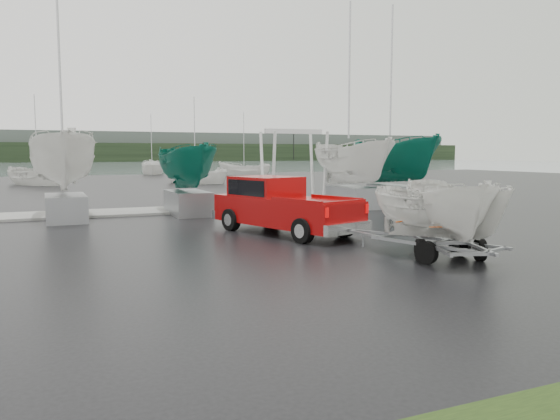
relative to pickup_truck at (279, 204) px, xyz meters
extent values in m
plane|color=black|center=(-0.56, -4.21, -1.04)|extent=(120.00, 120.00, 0.00)
plane|color=gray|center=(-0.56, 95.79, -1.05)|extent=(300.00, 300.00, 0.00)
cube|color=#969590|center=(-0.56, 8.79, -0.99)|extent=(30.00, 3.00, 0.12)
cube|color=black|center=(-0.56, 165.79, 1.96)|extent=(300.00, 8.00, 6.00)
cube|color=#4C5651|center=(-0.56, 173.79, 3.96)|extent=(300.00, 6.00, 10.00)
cube|color=#8B0708|center=(0.10, -0.31, -0.23)|extent=(3.71, 6.22, 0.96)
cube|color=#8B0708|center=(-0.22, 0.70, 0.53)|extent=(2.49, 2.79, 0.86)
cube|color=black|center=(-0.22, 0.70, 0.58)|extent=(2.45, 2.56, 0.56)
cube|color=silver|center=(1.01, -3.16, -0.54)|extent=(2.01, 0.79, 0.35)
cylinder|color=black|center=(-1.40, 1.23, -0.64)|extent=(0.54, 0.86, 0.81)
cylinder|color=black|center=(0.43, 1.82, -0.64)|extent=(0.54, 0.86, 0.81)
cylinder|color=black|center=(-0.23, -2.44, -0.64)|extent=(0.54, 0.86, 0.81)
cylinder|color=black|center=(1.60, -1.85, -0.64)|extent=(0.54, 0.86, 0.81)
cube|color=gray|center=(1.45, -6.37, -0.59)|extent=(1.17, 3.45, 0.08)
cube|color=gray|center=(2.50, -6.04, -0.59)|extent=(1.17, 3.45, 0.08)
cylinder|color=gray|center=(2.04, -6.40, -0.74)|extent=(1.55, 0.56, 0.08)
cylinder|color=black|center=(1.27, -6.64, -0.74)|extent=(0.35, 0.63, 0.60)
cylinder|color=black|center=(2.80, -6.15, -0.74)|extent=(0.35, 0.63, 0.60)
imported|color=silver|center=(1.98, -6.21, 1.49)|extent=(1.95, 1.97, 4.10)
cube|color=#FF5A08|center=(1.73, -5.44, -0.04)|extent=(1.49, 0.51, 0.03)
cube|color=#FF5A08|center=(2.22, -6.97, -0.04)|extent=(1.49, 0.51, 0.03)
cube|color=gray|center=(1.68, -6.17, -0.59)|extent=(1.37, 3.39, 0.08)
cube|color=gray|center=(2.70, -6.57, -0.59)|extent=(1.37, 3.39, 0.08)
cylinder|color=gray|center=(2.12, -6.56, -0.74)|extent=(1.52, 0.65, 0.08)
cylinder|color=black|center=(1.37, -6.27, -0.74)|extent=(0.38, 0.62, 0.60)
cylinder|color=black|center=(2.86, -6.85, -0.74)|extent=(0.38, 0.62, 0.60)
imported|color=silver|center=(2.19, -6.37, 1.71)|extent=(2.22, 2.24, 4.53)
cube|color=#FF5A08|center=(2.48, -5.62, -0.04)|extent=(1.46, 0.60, 0.03)
cube|color=#FF5A08|center=(1.90, -7.12, -0.04)|extent=(1.46, 0.60, 0.03)
cylinder|color=silver|center=(3.14, 7.99, 0.96)|extent=(0.16, 0.58, 3.99)
cylinder|color=silver|center=(3.14, 9.59, 0.96)|extent=(0.16, 0.58, 3.99)
cylinder|color=silver|center=(6.14, 7.99, 0.96)|extent=(0.16, 0.58, 3.99)
cylinder|color=silver|center=(6.14, 9.59, 0.96)|extent=(0.16, 0.58, 3.99)
cube|color=silver|center=(4.64, 8.79, 2.96)|extent=(3.30, 0.25, 0.25)
cube|color=gray|center=(-6.90, 6.79, -0.49)|extent=(1.60, 3.20, 1.10)
imported|color=silver|center=(-6.90, 6.79, 3.53)|extent=(2.61, 2.68, 6.94)
cylinder|color=#B2B2B7|center=(-6.90, 7.29, 6.24)|extent=(0.10, 0.10, 7.00)
cube|color=gray|center=(-1.61, 6.99, -0.49)|extent=(1.60, 3.20, 1.10)
imported|color=#0D5F4D|center=(-1.61, 6.99, 2.91)|extent=(2.15, 2.21, 5.71)
cube|color=gray|center=(7.14, 6.79, -0.49)|extent=(1.60, 3.20, 1.10)
imported|color=silver|center=(7.14, 6.79, 3.32)|extent=(2.46, 2.52, 6.53)
cylinder|color=#B2B2B7|center=(7.14, 7.29, 6.08)|extent=(0.10, 0.10, 7.00)
cube|color=gray|center=(9.95, 7.09, -0.49)|extent=(1.60, 3.20, 1.10)
imported|color=#0D5F4D|center=(9.95, 7.09, 3.57)|extent=(2.64, 2.71, 7.02)
cylinder|color=#B2B2B7|center=(9.95, 7.59, 6.27)|extent=(0.10, 0.10, 7.00)
imported|color=silver|center=(-8.18, 35.42, -1.04)|extent=(3.96, 3.99, 7.52)
cylinder|color=#B2B2B7|center=(-8.18, 35.42, 2.96)|extent=(0.08, 0.08, 8.00)
imported|color=silver|center=(5.27, 31.96, -1.04)|extent=(3.60, 3.60, 6.68)
cylinder|color=#B2B2B7|center=(5.27, 31.96, 2.96)|extent=(0.08, 0.08, 8.00)
imported|color=silver|center=(15.96, 48.37, -1.04)|extent=(3.79, 3.78, 7.05)
cylinder|color=#B2B2B7|center=(15.96, 48.37, 2.96)|extent=(0.08, 0.08, 8.00)
imported|color=silver|center=(5.65, 56.01, -1.04)|extent=(3.38, 3.44, 7.73)
cylinder|color=#B2B2B7|center=(5.65, 56.01, 2.96)|extent=(0.08, 0.08, 8.00)
camera|label=1|loc=(-7.70, -17.84, 1.82)|focal=35.00mm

